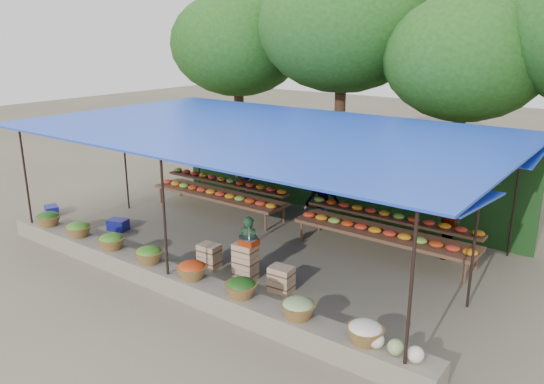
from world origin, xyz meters
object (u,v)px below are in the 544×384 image
Objects in this scene: crate_counter at (244,264)px; blue_crate_back at (118,225)px; weighing_scale at (249,241)px; vendor_seated at (249,246)px; blue_crate_front at (52,211)px.

crate_counter is 5.01× the size of blue_crate_back.
crate_counter is 0.57m from weighing_scale.
crate_counter is 4.37m from blue_crate_back.
crate_counter is 6.33× the size of weighing_scale.
blue_crate_front is at bearing -10.96° from vendor_seated.
blue_crate_front is 2.44m from blue_crate_back.
blue_crate_front is (-6.72, -0.36, -0.50)m from vendor_seated.
blue_crate_front is at bearing 171.12° from blue_crate_back.
crate_counter is 6.78m from blue_crate_front.
crate_counter is 5.30× the size of blue_crate_front.
crate_counter is 0.40m from vendor_seated.
weighing_scale is at bearing 0.00° from crate_counter.
blue_crate_front is (-6.78, -0.13, -0.18)m from crate_counter.
blue_crate_front is at bearing -178.89° from crate_counter.
vendor_seated is 6.75m from blue_crate_front.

